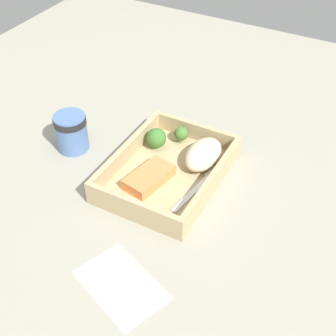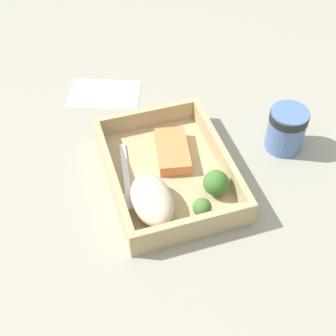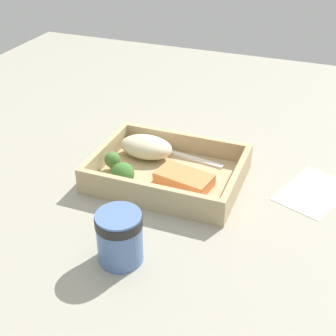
% 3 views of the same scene
% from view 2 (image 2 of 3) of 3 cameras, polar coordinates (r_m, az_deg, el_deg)
% --- Properties ---
extents(ground_plane, '(1.60, 1.60, 0.02)m').
position_cam_2_polar(ground_plane, '(0.86, 0.00, -1.66)').
color(ground_plane, gray).
extents(takeout_tray, '(0.29, 0.21, 0.01)m').
position_cam_2_polar(takeout_tray, '(0.85, 0.00, -0.95)').
color(takeout_tray, tan).
rests_on(takeout_tray, ground_plane).
extents(tray_rim, '(0.29, 0.21, 0.04)m').
position_cam_2_polar(tray_rim, '(0.83, 0.00, 0.25)').
color(tray_rim, tan).
rests_on(tray_rim, takeout_tray).
extents(salmon_fillet, '(0.11, 0.08, 0.02)m').
position_cam_2_polar(salmon_fillet, '(0.87, 0.57, 2.08)').
color(salmon_fillet, '#F08348').
rests_on(salmon_fillet, takeout_tray).
extents(mashed_potatoes, '(0.11, 0.07, 0.05)m').
position_cam_2_polar(mashed_potatoes, '(0.78, -1.97, -3.89)').
color(mashed_potatoes, beige).
rests_on(mashed_potatoes, takeout_tray).
extents(broccoli_floret_1, '(0.04, 0.04, 0.05)m').
position_cam_2_polar(broccoli_floret_1, '(0.80, 5.87, -1.84)').
color(broccoli_floret_1, '#72A257').
rests_on(broccoli_floret_1, takeout_tray).
extents(broccoli_floret_2, '(0.03, 0.03, 0.04)m').
position_cam_2_polar(broccoli_floret_2, '(0.77, 4.18, -4.85)').
color(broccoli_floret_2, '#7E9D59').
rests_on(broccoli_floret_2, takeout_tray).
extents(fork, '(0.16, 0.04, 0.00)m').
position_cam_2_polar(fork, '(0.84, -5.07, -1.46)').
color(fork, white).
rests_on(fork, takeout_tray).
extents(paper_cup, '(0.07, 0.07, 0.09)m').
position_cam_2_polar(paper_cup, '(0.91, 14.26, 4.79)').
color(paper_cup, '#5272AA').
rests_on(paper_cup, ground_plane).
extents(receipt_slip, '(0.15, 0.18, 0.00)m').
position_cam_2_polar(receipt_slip, '(1.04, -7.73, 8.97)').
color(receipt_slip, white).
rests_on(receipt_slip, ground_plane).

